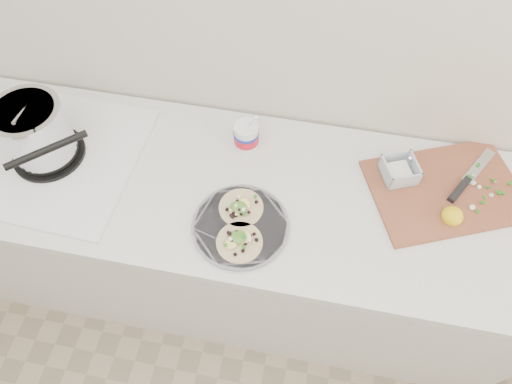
% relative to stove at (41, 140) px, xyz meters
% --- Properties ---
extents(counter, '(2.44, 0.66, 0.90)m').
position_rel_stove_xyz_m(counter, '(0.54, 0.02, -0.54)').
color(counter, silver).
rests_on(counter, ground).
extents(stove, '(0.61, 0.57, 0.28)m').
position_rel_stove_xyz_m(stove, '(0.00, 0.00, 0.00)').
color(stove, silver).
rests_on(stove, counter).
extents(taco_plate, '(0.30, 0.30, 0.04)m').
position_rel_stove_xyz_m(taco_plate, '(0.70, -0.14, -0.08)').
color(taco_plate, slate).
rests_on(taco_plate, counter).
extents(tub, '(0.09, 0.09, 0.20)m').
position_rel_stove_xyz_m(tub, '(0.65, 0.18, -0.03)').
color(tub, white).
rests_on(tub, counter).
extents(cutboard, '(0.58, 0.50, 0.07)m').
position_rel_stove_xyz_m(cutboard, '(1.32, 0.13, -0.08)').
color(cutboard, brown).
rests_on(cutboard, counter).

